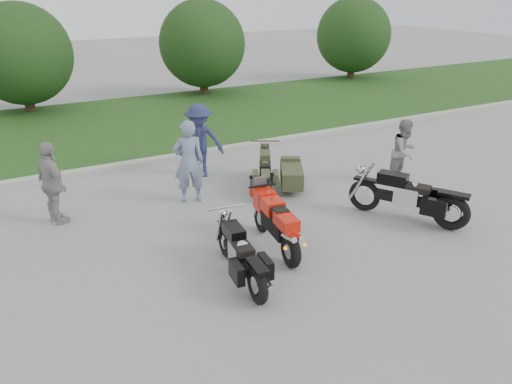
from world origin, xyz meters
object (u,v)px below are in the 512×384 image
cruiser_left (242,258)px  person_grey (404,152)px  cruiser_right (412,199)px  cruiser_sidecar (281,174)px  person_denim (199,141)px  sportbike_red (276,221)px  person_stripe (189,162)px  person_back (52,184)px

cruiser_left → person_grey: 5.81m
cruiser_left → cruiser_right: size_ratio=0.96×
cruiser_sidecar → person_denim: person_denim is taller
sportbike_red → person_stripe: (-0.57, 2.81, 0.37)m
sportbike_red → person_denim: size_ratio=1.09×
cruiser_right → cruiser_sidecar: cruiser_right is taller
person_denim → cruiser_left: bearing=-80.8°
cruiser_sidecar → person_denim: 2.24m
person_denim → person_back: (-3.61, -1.10, -0.07)m
cruiser_left → cruiser_sidecar: cruiser_left is taller
person_back → person_grey: bearing=-121.0°
cruiser_sidecar → person_stripe: person_stripe is taller
person_denim → person_stripe: bearing=-96.9°
cruiser_right → cruiser_sidecar: bearing=87.2°
person_denim → person_grey: bearing=-9.8°
cruiser_left → cruiser_right: cruiser_right is taller
cruiser_sidecar → person_back: person_back is taller
sportbike_red → person_grey: person_grey is taller
cruiser_sidecar → person_denim: size_ratio=1.05×
person_grey → person_back: (-7.78, 1.67, 0.06)m
cruiser_right → sportbike_red: bearing=143.9°
cruiser_left → person_grey: bearing=27.1°
person_denim → person_back: bearing=-139.1°
person_back → cruiser_right: bearing=-136.5°
sportbike_red → person_back: size_ratio=1.17×
person_grey → person_denim: 5.01m
person_grey → cruiser_sidecar: bearing=147.8°
cruiser_left → person_back: size_ratio=1.25×
cruiser_right → person_denim: 5.29m
sportbike_red → person_denim: bearing=94.4°
person_denim → sportbike_red: bearing=-69.5°
cruiser_right → person_grey: 2.20m
cruiser_right → person_denim: person_denim is taller
cruiser_right → person_back: bearing=121.6°
cruiser_left → person_denim: 5.01m
sportbike_red → person_stripe: size_ratio=1.08×
cruiser_left → person_stripe: size_ratio=1.14×
cruiser_sidecar → person_back: bearing=-158.3°
sportbike_red → cruiser_sidecar: sportbike_red is taller
person_stripe → person_back: bearing=8.0°
cruiser_left → person_stripe: (0.45, 3.45, 0.51)m
cruiser_sidecar → person_grey: bearing=8.1°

